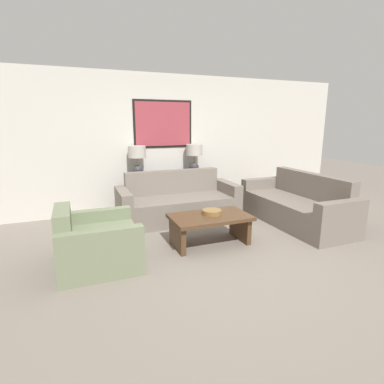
% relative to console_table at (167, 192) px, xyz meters
% --- Properties ---
extents(ground_plane, '(20.00, 20.00, 0.00)m').
position_rel_console_table_xyz_m(ground_plane, '(0.00, -2.29, -0.36)').
color(ground_plane, slate).
extents(back_wall, '(8.25, 0.12, 2.65)m').
position_rel_console_table_xyz_m(back_wall, '(0.00, 0.25, 0.97)').
color(back_wall, beige).
rests_on(back_wall, ground_plane).
extents(console_table, '(1.58, 0.35, 0.73)m').
position_rel_console_table_xyz_m(console_table, '(0.00, 0.00, 0.00)').
color(console_table, black).
rests_on(console_table, ground_plane).
extents(table_lamp_left, '(0.33, 0.33, 0.58)m').
position_rel_console_table_xyz_m(table_lamp_left, '(-0.58, 0.00, 0.74)').
color(table_lamp_left, '#333338').
rests_on(table_lamp_left, console_table).
extents(table_lamp_right, '(0.33, 0.33, 0.58)m').
position_rel_console_table_xyz_m(table_lamp_right, '(0.58, 0.00, 0.74)').
color(table_lamp_right, '#333338').
rests_on(table_lamp_right, console_table).
extents(couch_by_back_wall, '(2.13, 0.88, 0.86)m').
position_rel_console_table_xyz_m(couch_by_back_wall, '(0.00, -0.64, -0.07)').
color(couch_by_back_wall, slate).
rests_on(couch_by_back_wall, ground_plane).
extents(couch_by_side, '(0.88, 2.13, 0.86)m').
position_rel_console_table_xyz_m(couch_by_side, '(1.87, -1.59, -0.07)').
color(couch_by_side, slate).
rests_on(couch_by_side, ground_plane).
extents(coffee_table, '(1.13, 0.67, 0.43)m').
position_rel_console_table_xyz_m(coffee_table, '(0.06, -1.90, -0.05)').
color(coffee_table, '#4C331E').
rests_on(coffee_table, ground_plane).
extents(decorative_bowl, '(0.28, 0.28, 0.06)m').
position_rel_console_table_xyz_m(decorative_bowl, '(0.11, -1.85, 0.10)').
color(decorative_bowl, olive).
rests_on(decorative_bowl, coffee_table).
extents(armchair_near_back_wall, '(0.94, 0.96, 0.76)m').
position_rel_console_table_xyz_m(armchair_near_back_wall, '(-1.52, -1.99, -0.09)').
color(armchair_near_back_wall, '#707A5B').
rests_on(armchair_near_back_wall, ground_plane).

